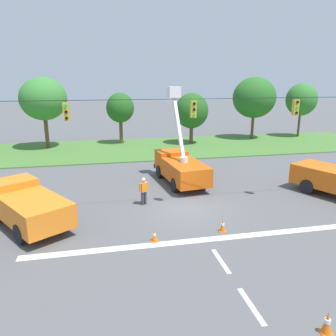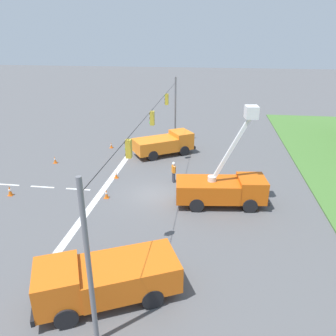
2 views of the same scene
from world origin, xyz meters
name	(u,v)px [view 1 (image 1 of 2)]	position (x,y,z in m)	size (l,w,h in m)	color
ground_plane	(185,208)	(0.00, 0.00, 0.00)	(200.00, 200.00, 0.00)	#565659
grass_verge	(145,148)	(0.00, 18.00, 0.05)	(56.00, 12.00, 0.10)	#477533
lane_markings	(217,255)	(0.00, -5.62, 0.00)	(17.60, 15.25, 0.01)	silver
signal_gantry	(188,137)	(0.06, 0.00, 4.43)	(26.20, 0.33, 7.20)	slate
tree_west	(43,99)	(-10.83, 20.43, 5.54)	(5.05, 5.44, 7.89)	brown
tree_centre	(120,108)	(-2.45, 21.33, 4.32)	(3.27, 3.01, 6.10)	brown
tree_east	(192,111)	(5.79, 19.47, 4.00)	(3.95, 3.64, 6.08)	brown
tree_far_east	(254,98)	(14.63, 21.43, 5.32)	(5.53, 5.08, 7.90)	brown
tree_east_end	(301,100)	(21.39, 21.46, 5.00)	(4.08, 3.88, 7.13)	brown
utility_truck_bucket_lift	(180,166)	(0.88, 5.06, 1.36)	(3.11, 6.62, 7.12)	#D6560F
utility_truck_support_far	(27,205)	(-8.95, -0.55, 1.16)	(5.35, 6.37, 2.17)	orange
road_worker	(144,189)	(-2.41, 1.16, 1.00)	(0.60, 0.39, 1.77)	#383842
traffic_cone_mid_left	(223,225)	(1.10, -3.45, 0.35)	(0.36, 0.36, 0.71)	orange
traffic_cone_mid_right	(327,322)	(1.72, -10.80, 0.40)	(0.36, 0.36, 0.80)	orange
traffic_cone_lane_edge_a	(154,236)	(-2.56, -3.77, 0.30)	(0.36, 0.36, 0.63)	orange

